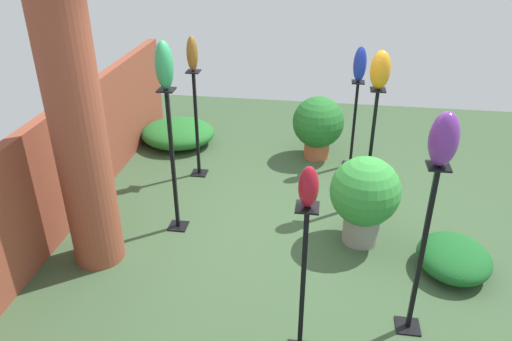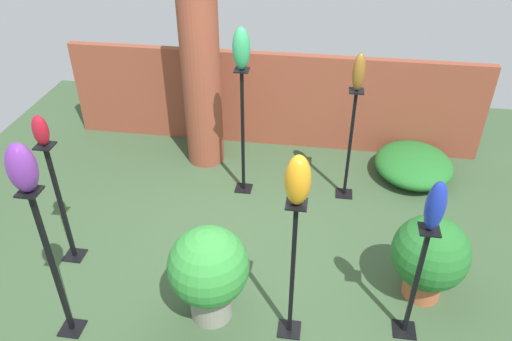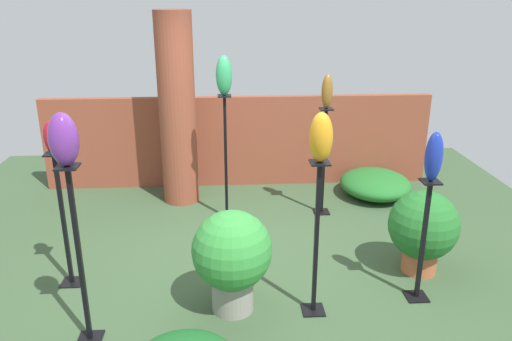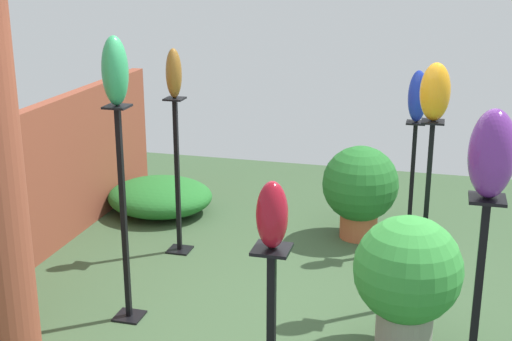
{
  "view_description": "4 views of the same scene",
  "coord_description": "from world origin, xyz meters",
  "px_view_note": "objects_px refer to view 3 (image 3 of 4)",
  "views": [
    {
      "loc": [
        -4.59,
        -0.31,
        3.13
      ],
      "look_at": [
        -0.25,
        0.34,
        0.8
      ],
      "focal_mm": 35.0,
      "sensor_mm": 36.0,
      "label": 1
    },
    {
      "loc": [
        0.71,
        -3.74,
        3.66
      ],
      "look_at": [
        0.08,
        0.4,
        0.85
      ],
      "focal_mm": 35.0,
      "sensor_mm": 36.0,
      "label": 2
    },
    {
      "loc": [
        -0.19,
        -4.63,
        2.72
      ],
      "look_at": [
        0.12,
        0.34,
        0.94
      ],
      "focal_mm": 35.0,
      "sensor_mm": 36.0,
      "label": 3
    },
    {
      "loc": [
        -4.48,
        -0.89,
        2.57
      ],
      "look_at": [
        0.14,
        0.34,
        1.09
      ],
      "focal_mm": 50.0,
      "sensor_mm": 36.0,
      "label": 4
    }
  ],
  "objects_px": {
    "pedestal_ruby": "(64,226)",
    "art_vase_violet": "(64,140)",
    "pedestal_bronze": "(323,166)",
    "art_vase_bronze": "(327,91)",
    "art_vase_amber": "(321,137)",
    "potted_plant_front_left": "(423,228)",
    "pedestal_violet": "(80,264)",
    "brick_pillar": "(177,111)",
    "potted_plant_front_right": "(232,255)",
    "pedestal_amber": "(316,246)",
    "art_vase_ruby": "(52,137)",
    "pedestal_jade": "(226,163)",
    "pedestal_cobalt": "(422,246)",
    "art_vase_jade": "(224,75)",
    "art_vase_cobalt": "(434,157)"
  },
  "relations": [
    {
      "from": "pedestal_ruby",
      "to": "art_vase_cobalt",
      "type": "distance_m",
      "value": 3.44
    },
    {
      "from": "art_vase_ruby",
      "to": "pedestal_bronze",
      "type": "bearing_deg",
      "value": 28.57
    },
    {
      "from": "pedestal_bronze",
      "to": "art_vase_bronze",
      "type": "xyz_separation_m",
      "value": [
        0.0,
        -0.0,
        0.96
      ]
    },
    {
      "from": "art_vase_bronze",
      "to": "potted_plant_front_right",
      "type": "distance_m",
      "value": 2.59
    },
    {
      "from": "pedestal_cobalt",
      "to": "pedestal_ruby",
      "type": "distance_m",
      "value": 3.36
    },
    {
      "from": "pedestal_violet",
      "to": "pedestal_amber",
      "type": "height_order",
      "value": "pedestal_violet"
    },
    {
      "from": "brick_pillar",
      "to": "art_vase_jade",
      "type": "relative_size",
      "value": 5.44
    },
    {
      "from": "pedestal_violet",
      "to": "art_vase_violet",
      "type": "relative_size",
      "value": 3.82
    },
    {
      "from": "art_vase_violet",
      "to": "art_vase_ruby",
      "type": "distance_m",
      "value": 0.99
    },
    {
      "from": "art_vase_cobalt",
      "to": "art_vase_ruby",
      "type": "bearing_deg",
      "value": 172.18
    },
    {
      "from": "pedestal_amber",
      "to": "art_vase_amber",
      "type": "height_order",
      "value": "art_vase_amber"
    },
    {
      "from": "art_vase_bronze",
      "to": "art_vase_amber",
      "type": "relative_size",
      "value": 1.01
    },
    {
      "from": "pedestal_amber",
      "to": "art_vase_ruby",
      "type": "relative_size",
      "value": 4.77
    },
    {
      "from": "art_vase_bronze",
      "to": "potted_plant_front_left",
      "type": "height_order",
      "value": "art_vase_bronze"
    },
    {
      "from": "pedestal_violet",
      "to": "art_vase_amber",
      "type": "relative_size",
      "value": 3.72
    },
    {
      "from": "art_vase_bronze",
      "to": "art_vase_cobalt",
      "type": "distance_m",
      "value": 2.06
    },
    {
      "from": "pedestal_jade",
      "to": "pedestal_ruby",
      "type": "xyz_separation_m",
      "value": [
        -1.55,
        -1.44,
        -0.11
      ]
    },
    {
      "from": "art_vase_cobalt",
      "to": "potted_plant_front_right",
      "type": "height_order",
      "value": "art_vase_cobalt"
    },
    {
      "from": "pedestal_jade",
      "to": "potted_plant_front_left",
      "type": "bearing_deg",
      "value": -36.02
    },
    {
      "from": "art_vase_jade",
      "to": "pedestal_violet",
      "type": "bearing_deg",
      "value": -116.38
    },
    {
      "from": "potted_plant_front_right",
      "to": "brick_pillar",
      "type": "bearing_deg",
      "value": 104.33
    },
    {
      "from": "pedestal_violet",
      "to": "pedestal_ruby",
      "type": "xyz_separation_m",
      "value": [
        -0.39,
        0.88,
        -0.08
      ]
    },
    {
      "from": "pedestal_cobalt",
      "to": "potted_plant_front_right",
      "type": "height_order",
      "value": "pedestal_cobalt"
    },
    {
      "from": "pedestal_amber",
      "to": "art_vase_cobalt",
      "type": "relative_size",
      "value": 3.25
    },
    {
      "from": "pedestal_bronze",
      "to": "potted_plant_front_right",
      "type": "relative_size",
      "value": 1.46
    },
    {
      "from": "art_vase_cobalt",
      "to": "pedestal_cobalt",
      "type": "bearing_deg",
      "value": 0.0
    },
    {
      "from": "art_vase_violet",
      "to": "art_vase_amber",
      "type": "height_order",
      "value": "art_vase_violet"
    },
    {
      "from": "art_vase_ruby",
      "to": "art_vase_amber",
      "type": "bearing_deg",
      "value": -14.68
    },
    {
      "from": "pedestal_amber",
      "to": "art_vase_jade",
      "type": "distance_m",
      "value": 2.47
    },
    {
      "from": "pedestal_ruby",
      "to": "art_vase_violet",
      "type": "distance_m",
      "value": 1.47
    },
    {
      "from": "brick_pillar",
      "to": "art_vase_cobalt",
      "type": "xyz_separation_m",
      "value": [
        2.4,
        -2.52,
        0.14
      ]
    },
    {
      "from": "pedestal_jade",
      "to": "art_vase_ruby",
      "type": "xyz_separation_m",
      "value": [
        -1.55,
        -1.44,
        0.77
      ]
    },
    {
      "from": "pedestal_jade",
      "to": "art_vase_amber",
      "type": "height_order",
      "value": "art_vase_amber"
    },
    {
      "from": "potted_plant_front_right",
      "to": "art_vase_jade",
      "type": "bearing_deg",
      "value": 91.16
    },
    {
      "from": "pedestal_violet",
      "to": "pedestal_bronze",
      "type": "relative_size",
      "value": 1.1
    },
    {
      "from": "brick_pillar",
      "to": "potted_plant_front_right",
      "type": "relative_size",
      "value": 2.65
    },
    {
      "from": "pedestal_bronze",
      "to": "pedestal_amber",
      "type": "relative_size",
      "value": 0.97
    },
    {
      "from": "pedestal_amber",
      "to": "potted_plant_front_left",
      "type": "xyz_separation_m",
      "value": [
        1.2,
        0.62,
        -0.17
      ]
    },
    {
      "from": "art_vase_bronze",
      "to": "art_vase_ruby",
      "type": "bearing_deg",
      "value": -151.43
    },
    {
      "from": "brick_pillar",
      "to": "potted_plant_front_left",
      "type": "relative_size",
      "value": 2.89
    },
    {
      "from": "brick_pillar",
      "to": "art_vase_violet",
      "type": "bearing_deg",
      "value": -100.21
    },
    {
      "from": "pedestal_violet",
      "to": "pedestal_ruby",
      "type": "height_order",
      "value": "pedestal_violet"
    },
    {
      "from": "pedestal_amber",
      "to": "pedestal_ruby",
      "type": "distance_m",
      "value": 2.39
    },
    {
      "from": "art_vase_jade",
      "to": "art_vase_amber",
      "type": "bearing_deg",
      "value": -69.52
    },
    {
      "from": "pedestal_cobalt",
      "to": "potted_plant_front_left",
      "type": "height_order",
      "value": "pedestal_cobalt"
    },
    {
      "from": "pedestal_bronze",
      "to": "art_vase_amber",
      "type": "bearing_deg",
      "value": -102.55
    },
    {
      "from": "pedestal_bronze",
      "to": "pedestal_cobalt",
      "type": "relative_size",
      "value": 1.18
    },
    {
      "from": "art_vase_amber",
      "to": "art_vase_jade",
      "type": "xyz_separation_m",
      "value": [
        -0.77,
        2.05,
        0.18
      ]
    },
    {
      "from": "art_vase_amber",
      "to": "art_vase_ruby",
      "type": "relative_size",
      "value": 1.37
    },
    {
      "from": "art_vase_amber",
      "to": "potted_plant_front_left",
      "type": "distance_m",
      "value": 1.77
    }
  ]
}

